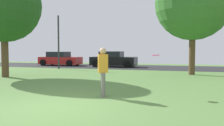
{
  "coord_description": "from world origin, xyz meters",
  "views": [
    {
      "loc": [
        3.46,
        -5.74,
        1.59
      ],
      "look_at": [
        0.0,
        5.46,
        0.95
      ],
      "focal_mm": 38.1,
      "sensor_mm": 36.0,
      "label": 1
    }
  ],
  "objects_px": {
    "maple_tree_far": "(4,5)",
    "frisbee_disc": "(156,55)",
    "parked_car_black": "(113,60)",
    "oak_tree_center": "(193,3)",
    "parked_car_red": "(60,59)",
    "street_lamp_post": "(59,42)",
    "person_catcher": "(103,70)"
  },
  "relations": [
    {
      "from": "maple_tree_far",
      "to": "frisbee_disc",
      "type": "relative_size",
      "value": 19.49
    },
    {
      "from": "maple_tree_far",
      "to": "parked_car_black",
      "type": "distance_m",
      "value": 11.29
    },
    {
      "from": "oak_tree_center",
      "to": "frisbee_disc",
      "type": "height_order",
      "value": "oak_tree_center"
    },
    {
      "from": "maple_tree_far",
      "to": "parked_car_red",
      "type": "relative_size",
      "value": 1.51
    },
    {
      "from": "parked_car_black",
      "to": "frisbee_disc",
      "type": "bearing_deg",
      "value": -67.17
    },
    {
      "from": "parked_car_black",
      "to": "street_lamp_post",
      "type": "height_order",
      "value": "street_lamp_post"
    },
    {
      "from": "person_catcher",
      "to": "frisbee_disc",
      "type": "distance_m",
      "value": 1.94
    },
    {
      "from": "frisbee_disc",
      "to": "person_catcher",
      "type": "bearing_deg",
      "value": -152.38
    },
    {
      "from": "frisbee_disc",
      "to": "parked_car_red",
      "type": "distance_m",
      "value": 17.59
    },
    {
      "from": "frisbee_disc",
      "to": "parked_car_red",
      "type": "relative_size",
      "value": 0.08
    },
    {
      "from": "parked_car_red",
      "to": "parked_car_black",
      "type": "relative_size",
      "value": 0.99
    },
    {
      "from": "oak_tree_center",
      "to": "parked_car_black",
      "type": "distance_m",
      "value": 9.67
    },
    {
      "from": "oak_tree_center",
      "to": "parked_car_red",
      "type": "xyz_separation_m",
      "value": [
        -12.77,
        5.68,
        -3.96
      ]
    },
    {
      "from": "oak_tree_center",
      "to": "person_catcher",
      "type": "height_order",
      "value": "oak_tree_center"
    },
    {
      "from": "maple_tree_far",
      "to": "frisbee_disc",
      "type": "distance_m",
      "value": 10.04
    },
    {
      "from": "parked_car_red",
      "to": "street_lamp_post",
      "type": "bearing_deg",
      "value": -61.92
    },
    {
      "from": "frisbee_disc",
      "to": "street_lamp_post",
      "type": "relative_size",
      "value": 0.07
    },
    {
      "from": "oak_tree_center",
      "to": "parked_car_black",
      "type": "height_order",
      "value": "oak_tree_center"
    },
    {
      "from": "oak_tree_center",
      "to": "street_lamp_post",
      "type": "relative_size",
      "value": 1.56
    },
    {
      "from": "frisbee_disc",
      "to": "parked_car_black",
      "type": "xyz_separation_m",
      "value": [
        -5.54,
        13.17,
        -0.74
      ]
    },
    {
      "from": "person_catcher",
      "to": "parked_car_black",
      "type": "distance_m",
      "value": 14.56
    },
    {
      "from": "frisbee_disc",
      "to": "street_lamp_post",
      "type": "xyz_separation_m",
      "value": [
        -9.29,
        9.52,
        0.84
      ]
    },
    {
      "from": "oak_tree_center",
      "to": "parked_car_black",
      "type": "relative_size",
      "value": 1.64
    },
    {
      "from": "parked_car_red",
      "to": "frisbee_disc",
      "type": "bearing_deg",
      "value": -49.72
    },
    {
      "from": "parked_car_red",
      "to": "parked_car_black",
      "type": "xyz_separation_m",
      "value": [
        5.82,
        -0.24,
        0.02
      ]
    },
    {
      "from": "person_catcher",
      "to": "parked_car_black",
      "type": "relative_size",
      "value": 0.39
    },
    {
      "from": "maple_tree_far",
      "to": "parked_car_red",
      "type": "xyz_separation_m",
      "value": [
        -2.21,
        10.34,
        -3.54
      ]
    },
    {
      "from": "oak_tree_center",
      "to": "person_catcher",
      "type": "bearing_deg",
      "value": -109.69
    },
    {
      "from": "maple_tree_far",
      "to": "parked_car_black",
      "type": "relative_size",
      "value": 1.49
    },
    {
      "from": "maple_tree_far",
      "to": "parked_car_red",
      "type": "bearing_deg",
      "value": 102.06
    },
    {
      "from": "maple_tree_far",
      "to": "street_lamp_post",
      "type": "xyz_separation_m",
      "value": [
        -0.14,
        6.45,
        -1.94
      ]
    },
    {
      "from": "parked_car_black",
      "to": "street_lamp_post",
      "type": "relative_size",
      "value": 0.95
    }
  ]
}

